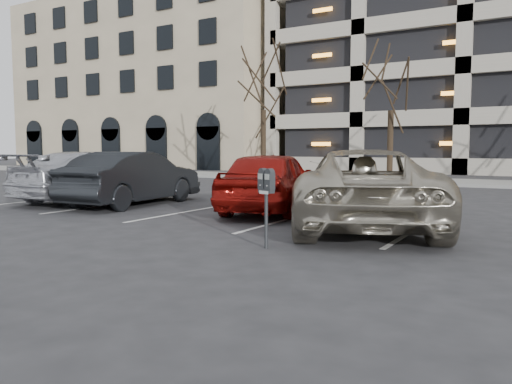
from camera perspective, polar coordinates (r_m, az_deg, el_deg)
name	(u,v)px	position (r m, az deg, el deg)	size (l,w,h in m)	color
ground	(309,239)	(8.91, 6.05, -5.32)	(140.00, 140.00, 0.00)	#28282B
sidewalk	(455,182)	(24.31, 21.82, 1.03)	(80.00, 4.00, 0.12)	gray
stall_lines	(295,217)	(11.56, 4.44, -2.90)	(16.90, 5.20, 0.00)	silver
office_building	(172,87)	(49.71, -9.54, 11.75)	(26.00, 16.20, 15.00)	tan
tree_a	(264,69)	(27.92, 0.87, 13.93)	(3.61, 3.61, 8.20)	black
tree_b	(392,67)	(25.19, 15.28, 13.66)	(3.33, 3.33, 7.56)	black
parking_meter	(266,189)	(7.89, 1.18, 0.40)	(0.34, 0.23, 1.25)	black
suv_silver	(362,188)	(10.35, 12.00, 0.43)	(4.64, 6.23, 1.58)	#B4AC99
car_red	(271,181)	(12.50, 1.78, 1.23)	(1.82, 4.53, 1.54)	maroon
car_dark	(133,178)	(14.49, -13.83, 1.53)	(1.59, 4.56, 1.50)	black
car_silver	(95,176)	(15.92, -17.94, 1.72)	(2.10, 5.16, 1.50)	#B8B9C0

